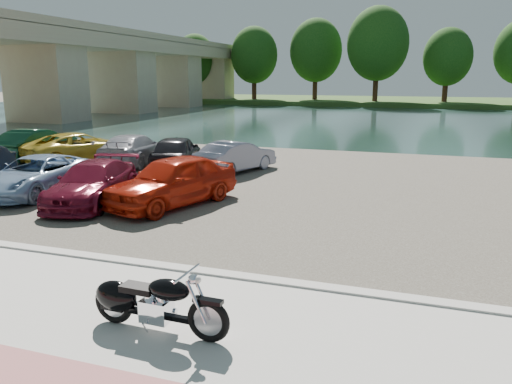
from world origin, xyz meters
TOP-DOWN VIEW (x-y plane):
  - ground at (0.00, 0.00)m, footprint 200.00×200.00m
  - promenade at (0.00, -1.00)m, footprint 60.00×6.00m
  - kerb at (0.00, 2.00)m, footprint 60.00×0.30m
  - parking_lot at (0.00, 11.00)m, footprint 60.00×18.00m
  - river at (0.00, 40.00)m, footprint 120.00×40.00m
  - far_bank at (0.00, 72.00)m, footprint 120.00×24.00m
  - bridge at (-28.00, 41.02)m, footprint 7.00×56.00m
  - far_trees at (4.36, 65.79)m, footprint 70.25×10.68m
  - motorcycle at (0.02, -0.40)m, footprint 2.33×0.75m
  - car_2 at (-8.42, 6.66)m, footprint 2.43×4.72m
  - car_3 at (-5.83, 6.21)m, footprint 2.72×4.71m
  - car_4 at (-3.34, 6.77)m, footprint 3.11×4.85m
  - car_5 at (-13.54, 12.41)m, footprint 1.83×4.57m
  - car_6 at (-11.08, 12.36)m, footprint 4.03×5.54m
  - car_7 at (-8.54, 12.82)m, footprint 2.64×4.93m
  - car_8 at (-6.14, 12.36)m, footprint 2.89×4.60m
  - car_9 at (-3.49, 12.60)m, footprint 2.54×4.13m

SIDE VIEW (x-z plane):
  - ground at x=0.00m, z-range 0.00..0.00m
  - river at x=0.00m, z-range 0.00..0.00m
  - parking_lot at x=0.00m, z-range 0.00..0.04m
  - promenade at x=0.00m, z-range 0.00..0.10m
  - kerb at x=0.00m, z-range 0.00..0.14m
  - far_bank at x=0.00m, z-range 0.00..0.60m
  - motorcycle at x=0.02m, z-range 0.04..1.09m
  - car_2 at x=-8.42m, z-range 0.04..1.31m
  - car_3 at x=-5.83m, z-range 0.04..1.32m
  - car_9 at x=-3.49m, z-range 0.04..1.32m
  - car_7 at x=-8.54m, z-range 0.04..1.40m
  - car_6 at x=-11.08m, z-range 0.04..1.44m
  - car_8 at x=-6.14m, z-range 0.04..1.50m
  - car_5 at x=-13.54m, z-range 0.04..1.52m
  - car_4 at x=-3.34m, z-range 0.04..1.58m
  - bridge at x=-28.00m, z-range 1.24..9.79m
  - far_trees at x=4.36m, z-range 1.23..13.75m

